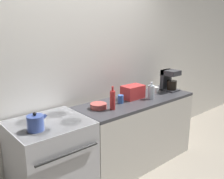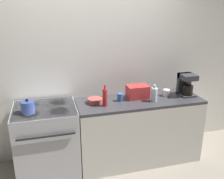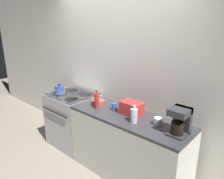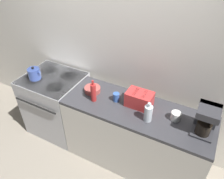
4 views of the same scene
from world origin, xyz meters
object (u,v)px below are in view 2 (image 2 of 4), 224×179
coffee_maker (186,84)px  kettle (28,107)px  bowl (95,101)px  bottle_clear (154,94)px  cup_blue (120,97)px  toaster (138,92)px  cup_white (167,93)px  stove (47,140)px  bottle_red (105,97)px

coffee_maker → kettle: bearing=-177.9°
bowl → coffee_maker: bearing=-1.5°
bottle_clear → cup_blue: bearing=163.5°
toaster → bowl: toaster is taller
kettle → toaster: (1.39, 0.13, 0.01)m
toaster → bottle_clear: bottle_clear is taller
bottle_clear → toaster: bearing=133.6°
bowl → cup_blue: bearing=-3.5°
cup_white → cup_blue: size_ratio=0.98×
stove → bowl: bowl is taller
bottle_red → bowl: 0.18m
cup_blue → stove: bearing=178.9°
coffee_maker → cup_white: 0.30m
bottle_clear → cup_blue: 0.44m
toaster → cup_white: 0.41m
coffee_maker → bottle_red: size_ratio=1.11×
toaster → bowl: 0.58m
toaster → cup_blue: toaster is taller
cup_blue → bowl: size_ratio=0.53×
bottle_red → bottle_clear: bearing=-1.0°
cup_white → bottle_clear: bearing=-150.7°
toaster → bowl: bearing=-177.4°
bowl → bottle_clear: bearing=-11.0°
coffee_maker → bottle_clear: (-0.52, -0.11, -0.06)m
toaster → kettle: bearing=-174.5°
bottle_red → toaster: bearing=18.2°
coffee_maker → cup_blue: 0.95m
kettle → coffee_maker: size_ratio=0.64×
cup_white → bowl: 0.99m
bottle_red → cup_blue: 0.26m
stove → kettle: kettle is taller
stove → toaster: (1.21, 0.03, 0.52)m
coffee_maker → cup_blue: bearing=179.2°
cup_white → bowl: cup_white is taller
toaster → cup_white: bearing=-4.3°
bottle_red → bottle_clear: 0.65m
bottle_red → bottle_clear: bottle_red is taller
cup_blue → bowl: cup_blue is taller
bottle_red → stove: bearing=169.8°
toaster → coffee_maker: size_ratio=0.94×
coffee_maker → cup_white: size_ratio=3.02×
stove → bowl: size_ratio=4.73×
bottle_red → cup_white: 0.91m
kettle → coffee_maker: bearing=2.1°
bottle_clear → bowl: bearing=169.0°
stove → toaster: bearing=1.3°
stove → cup_white: (1.62, -0.00, 0.48)m
cup_blue → toaster: bearing=10.1°
cup_white → stove: bearing=179.9°
bottle_clear → cup_white: 0.29m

